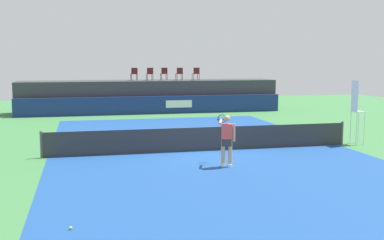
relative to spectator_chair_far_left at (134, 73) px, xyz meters
name	(u,v)px	position (x,y,z in m)	size (l,w,h in m)	color
ground_plane	(187,139)	(1.04, -12.47, -2.69)	(48.00, 48.00, 0.00)	#3D7A42
court_inner	(203,151)	(1.04, -15.47, -2.69)	(12.00, 22.00, 0.00)	#1C478C
sponsor_wall	(153,105)	(1.05, -1.97, -2.09)	(18.00, 0.22, 1.20)	navy
spectator_platform	(149,96)	(1.04, -0.17, -1.59)	(18.00, 2.80, 2.20)	#38383D
spectator_chair_far_left	(134,73)	(0.00, 0.00, 0.00)	(0.47, 0.47, 0.89)	#561919
spectator_chair_left	(150,73)	(1.07, -0.24, 0.00)	(0.46, 0.46, 0.89)	#561919
spectator_chair_center	(164,73)	(2.14, 0.04, 0.00)	(0.46, 0.46, 0.89)	#561919
spectator_chair_right	(179,73)	(3.19, -0.33, 0.00)	(0.46, 0.46, 0.89)	#561919
spectator_chair_far_right	(196,73)	(4.37, -0.47, 0.00)	(0.47, 0.47, 0.89)	#561919
umpire_chair	(356,108)	(7.86, -15.48, -1.11)	(0.48, 0.48, 2.76)	white
tennis_net	(203,139)	(1.04, -15.47, -2.22)	(12.40, 0.02, 0.95)	#2D2D2D
net_post_near	(41,145)	(-5.16, -15.47, -2.19)	(0.10, 0.10, 1.00)	#4C4C51
net_post_far	(342,133)	(7.24, -15.47, -2.19)	(0.10, 0.10, 1.00)	#4C4C51
tennis_player	(227,139)	(1.13, -18.42, -1.73)	(0.55, 1.25, 1.77)	white
tennis_ball	(71,228)	(-3.95, -23.56, -2.66)	(0.07, 0.07, 0.07)	#D8EA33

